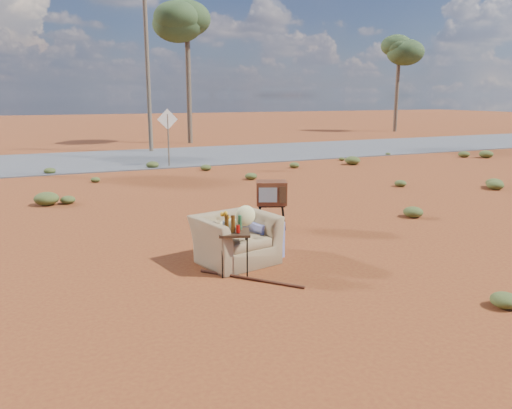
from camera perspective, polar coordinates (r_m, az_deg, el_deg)
name	(u,v)px	position (r m, az deg, el deg)	size (l,w,h in m)	color
ground	(265,270)	(7.90, 1.05, -7.47)	(140.00, 140.00, 0.00)	brown
highway	(117,159)	(22.12, -15.58, 5.00)	(140.00, 7.00, 0.04)	#565659
armchair	(240,232)	(8.18, -1.83, -3.15)	(1.53, 1.18, 1.06)	olive
tv_unit	(271,193)	(10.16, 1.77, 1.27)	(0.74, 0.68, 0.98)	black
side_table	(232,230)	(7.57, -2.75, -2.90)	(0.59, 0.59, 0.94)	#362213
rusty_bar	(251,279)	(7.47, -0.61, -8.48)	(0.05, 0.05, 1.69)	#4F2415
road_sign	(168,127)	(19.34, -10.05, 8.68)	(0.78, 0.06, 2.19)	brown
eucalyptus_center	(187,25)	(29.15, -7.90, 19.64)	(3.20, 3.20, 7.60)	brown
eucalyptus_right	(399,50)	(39.84, 16.06, 16.59)	(3.20, 3.20, 7.10)	brown
utility_pole_center	(147,63)	(24.82, -12.31, 15.47)	(1.40, 0.20, 8.00)	brown
scrub_patch	(152,209)	(11.66, -11.84, -0.49)	(17.49, 8.07, 0.33)	#4C5826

